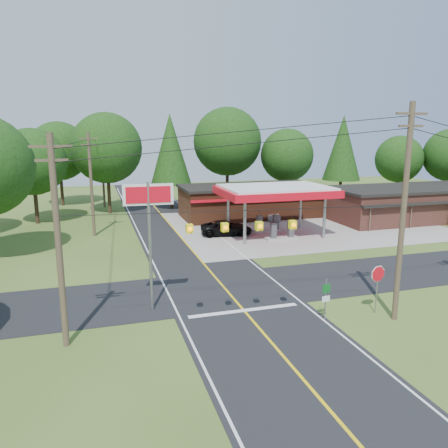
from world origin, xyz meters
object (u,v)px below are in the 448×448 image
object	(u,v)px
sedan_car	(273,214)
big_stop_sign	(149,216)
suv_car	(226,228)
octagonal_stop_sign	(378,277)
gas_canopy	(275,192)

from	to	relation	value
sedan_car	big_stop_sign	bearing A→B (deg)	-108.19
suv_car	octagonal_stop_sign	xyz separation A→B (m)	(2.50, -20.51, 1.40)
octagonal_stop_sign	big_stop_sign	bearing A→B (deg)	161.55
big_stop_sign	octagonal_stop_sign	xyz separation A→B (m)	(12.00, -4.00, -3.43)
sedan_car	big_stop_sign	xyz separation A→B (m)	(-17.00, -22.34, 4.90)
big_stop_sign	sedan_car	bearing A→B (deg)	52.73
gas_canopy	suv_car	size ratio (longest dim) A/B	2.10
big_stop_sign	gas_canopy	bearing A→B (deg)	46.99
gas_canopy	big_stop_sign	bearing A→B (deg)	-133.01
sedan_car	octagonal_stop_sign	size ratio (longest dim) A/B	1.33
octagonal_stop_sign	sedan_car	bearing A→B (deg)	79.25
gas_canopy	octagonal_stop_sign	size ratio (longest dim) A/B	3.79
gas_canopy	octagonal_stop_sign	xyz separation A→B (m)	(-2.00, -19.01, -2.16)
sedan_car	big_stop_sign	distance (m)	28.50
sedan_car	octagonal_stop_sign	distance (m)	26.86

